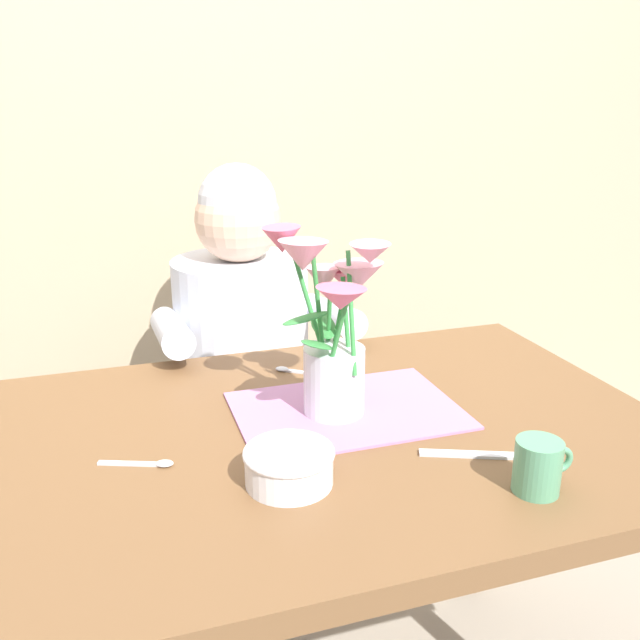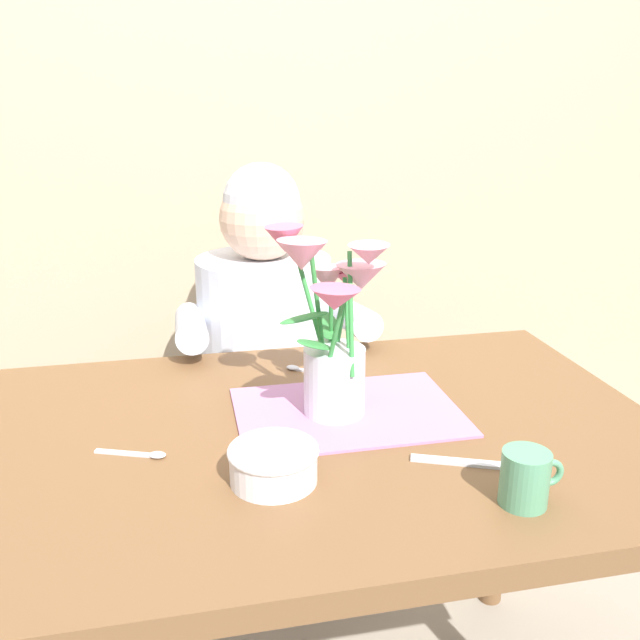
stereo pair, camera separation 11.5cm
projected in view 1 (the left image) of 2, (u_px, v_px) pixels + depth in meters
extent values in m
cube|color=tan|center=(209.00, 109.00, 1.95)|extent=(4.00, 0.10, 2.50)
cube|color=brown|center=(323.00, 439.00, 1.17)|extent=(1.20, 0.80, 0.04)
cylinder|color=brown|center=(31.00, 559.00, 1.43)|extent=(0.06, 0.06, 0.70)
cylinder|color=brown|center=(479.00, 475.00, 1.75)|extent=(0.06, 0.06, 0.70)
cylinder|color=#4C4C56|center=(249.00, 504.00, 1.89)|extent=(0.30, 0.30, 0.40)
cylinder|color=silver|center=(243.00, 354.00, 1.75)|extent=(0.34, 0.34, 0.50)
sphere|color=#DBB293|center=(238.00, 219.00, 1.64)|extent=(0.21, 0.21, 0.21)
sphere|color=silver|center=(237.00, 203.00, 1.63)|extent=(0.19, 0.19, 0.19)
cylinder|color=silver|center=(171.00, 331.00, 1.52)|extent=(0.07, 0.33, 0.12)
cylinder|color=silver|center=(330.00, 315.00, 1.64)|extent=(0.07, 0.33, 0.12)
cube|color=#B275A3|center=(347.00, 410.00, 1.23)|extent=(0.40, 0.28, 0.00)
cylinder|color=silver|center=(334.00, 381.00, 1.20)|extent=(0.11, 0.11, 0.13)
cylinder|color=#388E42|center=(346.00, 322.00, 1.18)|extent=(0.01, 0.04, 0.16)
cone|color=pink|center=(359.00, 276.00, 1.17)|extent=(0.12, 0.12, 0.05)
sphere|color=#E5D14C|center=(359.00, 273.00, 1.17)|extent=(0.02, 0.02, 0.02)
cylinder|color=#388E42|center=(339.00, 322.00, 1.20)|extent=(0.03, 0.02, 0.15)
cone|color=#DB6684|center=(343.00, 277.00, 1.22)|extent=(0.08, 0.08, 0.04)
sphere|color=#E5D14C|center=(343.00, 274.00, 1.21)|extent=(0.02, 0.02, 0.02)
cylinder|color=#388E42|center=(329.00, 323.00, 1.20)|extent=(0.02, 0.05, 0.14)
cone|color=pink|center=(323.00, 279.00, 1.20)|extent=(0.07, 0.07, 0.05)
sphere|color=#E5D14C|center=(323.00, 276.00, 1.20)|extent=(0.02, 0.02, 0.02)
cylinder|color=#388E42|center=(308.00, 305.00, 1.17)|extent=(0.06, 0.07, 0.21)
cone|color=#DB6684|center=(282.00, 240.00, 1.15)|extent=(0.10, 0.09, 0.05)
sphere|color=#E5D14C|center=(282.00, 237.00, 1.15)|extent=(0.02, 0.02, 0.02)
cylinder|color=#388E42|center=(319.00, 314.00, 1.14)|extent=(0.04, 0.03, 0.21)
cone|color=pink|center=(303.00, 256.00, 1.10)|extent=(0.10, 0.10, 0.05)
sphere|color=#E5D14C|center=(303.00, 253.00, 1.10)|extent=(0.02, 0.02, 0.02)
cylinder|color=#388E42|center=(337.00, 336.00, 1.12)|extent=(0.02, 0.06, 0.15)
cone|color=#DB6684|center=(341.00, 299.00, 1.05)|extent=(0.09, 0.09, 0.04)
sphere|color=#E5D14C|center=(341.00, 296.00, 1.05)|extent=(0.02, 0.02, 0.02)
cylinder|color=#388E42|center=(351.00, 313.00, 1.14)|extent=(0.02, 0.07, 0.21)
cone|color=pink|center=(370.00, 253.00, 1.10)|extent=(0.09, 0.09, 0.04)
sphere|color=#E5D14C|center=(370.00, 250.00, 1.10)|extent=(0.02, 0.02, 0.02)
ellipsoid|color=#388E42|center=(306.00, 318.00, 1.12)|extent=(0.10, 0.07, 0.02)
ellipsoid|color=#388E42|center=(317.00, 345.00, 1.12)|extent=(0.09, 0.09, 0.05)
ellipsoid|color=#388E42|center=(323.00, 325.00, 1.23)|extent=(0.04, 0.09, 0.04)
cylinder|color=white|center=(289.00, 468.00, 0.99)|extent=(0.13, 0.13, 0.05)
torus|color=white|center=(289.00, 453.00, 0.98)|extent=(0.14, 0.14, 0.01)
cube|color=silver|center=(479.00, 455.00, 1.07)|extent=(0.18, 0.09, 0.00)
cylinder|color=#569970|center=(537.00, 467.00, 0.97)|extent=(0.07, 0.07, 0.08)
torus|color=#569970|center=(560.00, 460.00, 0.98)|extent=(0.04, 0.01, 0.04)
cube|color=silver|center=(130.00, 464.00, 1.05)|extent=(0.10, 0.05, 0.00)
ellipsoid|color=silver|center=(165.00, 463.00, 1.04)|extent=(0.03, 0.03, 0.01)
cube|color=silver|center=(307.00, 373.00, 1.39)|extent=(0.09, 0.07, 0.00)
ellipsoid|color=silver|center=(282.00, 369.00, 1.41)|extent=(0.03, 0.03, 0.01)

